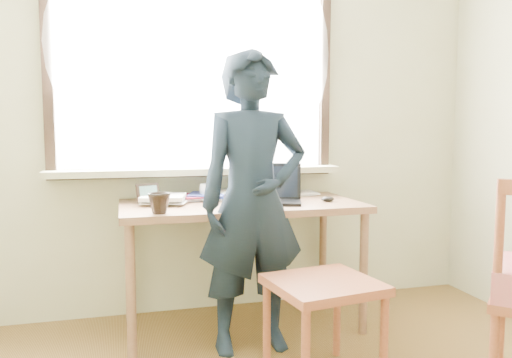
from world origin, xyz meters
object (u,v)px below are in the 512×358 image
object	(u,v)px
desk	(241,216)
person	(253,202)
mug_white	(210,192)
work_chair	(324,296)
laptop	(273,193)
mug_dark	(159,203)

from	to	relation	value
desk	person	size ratio (longest dim) A/B	0.88
mug_white	work_chair	bearing A→B (deg)	-67.08
laptop	mug_white	world-z (taller)	laptop
mug_dark	work_chair	size ratio (longest dim) A/B	0.22
laptop	person	bearing A→B (deg)	-124.91
laptop	mug_white	size ratio (longest dim) A/B	3.17
mug_white	mug_dark	size ratio (longest dim) A/B	1.11
desk	laptop	size ratio (longest dim) A/B	3.47
mug_white	mug_dark	distance (m)	0.54
person	desk	bearing A→B (deg)	86.23
desk	mug_white	size ratio (longest dim) A/B	10.98
desk	work_chair	bearing A→B (deg)	-73.59
mug_dark	mug_white	bearing A→B (deg)	51.39
mug_dark	work_chair	bearing A→B (deg)	-33.57
mug_white	work_chair	size ratio (longest dim) A/B	0.24
mug_white	person	bearing A→B (deg)	-72.42
work_chair	mug_white	bearing A→B (deg)	112.92
laptop	person	size ratio (longest dim) A/B	0.25
desk	work_chair	world-z (taller)	desk
desk	mug_dark	size ratio (longest dim) A/B	12.15
laptop	mug_dark	distance (m)	0.73
laptop	mug_dark	xyz separation A→B (m)	(-0.69, -0.23, -0.00)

